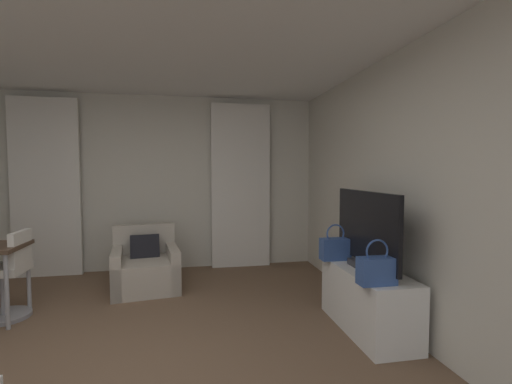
{
  "coord_description": "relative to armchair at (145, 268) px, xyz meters",
  "views": [
    {
      "loc": [
        0.59,
        -2.51,
        1.49
      ],
      "look_at": [
        1.33,
        1.42,
        1.25
      ],
      "focal_mm": 24.93,
      "sensor_mm": 36.0,
      "label": 1
    }
  ],
  "objects": [
    {
      "name": "tv_console",
      "position": [
        2.18,
        -1.63,
        0.03
      ],
      "size": [
        0.46,
        1.12,
        0.57
      ],
      "color": "white",
      "rests_on": "ground"
    },
    {
      "name": "desk_chair",
      "position": [
        -1.25,
        -0.7,
        0.14
      ],
      "size": [
        0.48,
        0.48,
        0.88
      ],
      "color": "gray",
      "rests_on": "ground"
    },
    {
      "name": "wall_right",
      "position": [
        2.49,
        -2.11,
        1.04
      ],
      "size": [
        0.06,
        6.12,
        2.6
      ],
      "color": "beige",
      "rests_on": "ground"
    },
    {
      "name": "wall_window",
      "position": [
        -0.04,
        0.92,
        1.04
      ],
      "size": [
        5.12,
        0.06,
        2.6
      ],
      "color": "beige",
      "rests_on": "ground"
    },
    {
      "name": "handbag_secondary",
      "position": [
        2.03,
        -2.04,
        0.44
      ],
      "size": [
        0.3,
        0.14,
        0.37
      ],
      "color": "#335193",
      "rests_on": "tv_console"
    },
    {
      "name": "curtain_left_panel",
      "position": [
        -1.41,
        0.79,
        0.99
      ],
      "size": [
        0.9,
        0.06,
        2.5
      ],
      "color": "silver",
      "rests_on": "ground"
    },
    {
      "name": "handbag_primary",
      "position": [
        2.02,
        -1.22,
        0.44
      ],
      "size": [
        0.3,
        0.14,
        0.37
      ],
      "color": "#335193",
      "rests_on": "tv_console"
    },
    {
      "name": "armchair",
      "position": [
        0.0,
        0.0,
        0.0
      ],
      "size": [
        0.9,
        0.95,
        0.77
      ],
      "color": "#B2A899",
      "rests_on": "ground"
    },
    {
      "name": "tv_flatscreen",
      "position": [
        2.18,
        -1.58,
        0.66
      ],
      "size": [
        0.2,
        1.11,
        0.72
      ],
      "color": "#333338",
      "rests_on": "tv_console"
    },
    {
      "name": "curtain_right_panel",
      "position": [
        1.34,
        0.79,
        0.99
      ],
      "size": [
        0.9,
        0.06,
        2.5
      ],
      "color": "silver",
      "rests_on": "ground"
    }
  ]
}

